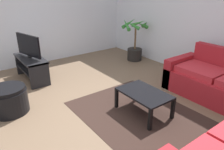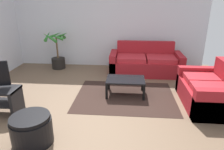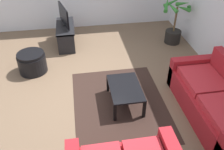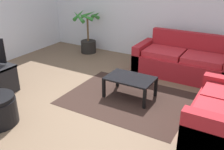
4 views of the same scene
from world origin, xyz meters
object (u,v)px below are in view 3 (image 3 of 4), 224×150
(tv_stand, at_px, (66,32))
(coffee_table, at_px, (125,89))
(couch_main, at_px, (216,102))
(potted_palm, at_px, (174,27))
(tv, at_px, (64,15))
(ottoman, at_px, (32,62))

(tv_stand, height_order, coffee_table, tv_stand)
(coffee_table, bearing_deg, couch_main, 69.55)
(potted_palm, bearing_deg, tv, -97.38)
(coffee_table, relative_size, ottoman, 1.41)
(tv_stand, bearing_deg, tv, 104.01)
(tv, height_order, coffee_table, tv)
(tv_stand, height_order, ottoman, tv_stand)
(couch_main, height_order, ottoman, couch_main)
(tv_stand, xyz_separation_m, tv, (-0.00, 0.00, 0.45))
(tv, xyz_separation_m, coffee_table, (2.53, 1.04, -0.46))
(potted_palm, xyz_separation_m, ottoman, (0.79, -3.55, -0.23))
(couch_main, bearing_deg, potted_palm, 174.44)
(coffee_table, height_order, ottoman, ottoman)
(tv_stand, relative_size, coffee_table, 1.28)
(couch_main, height_order, tv_stand, couch_main)
(tv, xyz_separation_m, potted_palm, (0.36, 2.79, -0.34))
(couch_main, distance_m, ottoman, 3.81)
(tv_stand, bearing_deg, potted_palm, 82.64)
(couch_main, relative_size, tv_stand, 1.87)
(couch_main, relative_size, tv, 2.52)
(coffee_table, distance_m, potted_palm, 2.79)
(potted_palm, relative_size, ottoman, 1.91)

